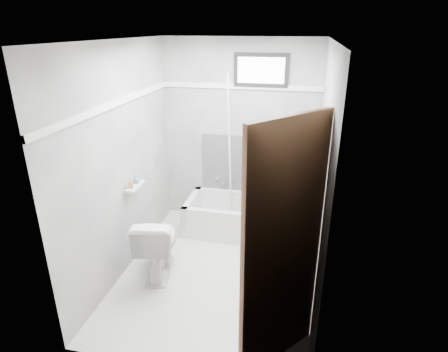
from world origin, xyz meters
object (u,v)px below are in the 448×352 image
(bathtub, at_px, (245,217))
(toilet, at_px, (158,244))
(soap_bottle_a, at_px, (131,183))
(door, at_px, (319,282))
(soap_bottle_b, at_px, (136,179))
(office_chair, at_px, (268,189))

(bathtub, distance_m, toilet, 1.31)
(bathtub, distance_m, soap_bottle_a, 1.61)
(door, relative_size, soap_bottle_b, 21.00)
(office_chair, height_order, toilet, office_chair)
(soap_bottle_a, bearing_deg, door, -34.05)
(soap_bottle_a, bearing_deg, bathtub, 40.02)
(bathtub, relative_size, toilet, 2.09)
(office_chair, bearing_deg, soap_bottle_a, -145.03)
(office_chair, height_order, soap_bottle_b, office_chair)
(office_chair, height_order, soap_bottle_a, office_chair)
(office_chair, relative_size, door, 0.49)
(door, bearing_deg, toilet, 144.23)
(office_chair, height_order, door, door)
(door, bearing_deg, office_chair, 103.69)
(soap_bottle_a, relative_size, soap_bottle_b, 1.18)
(door, height_order, soap_bottle_b, door)
(toilet, xyz_separation_m, soap_bottle_a, (-0.32, 0.14, 0.61))
(bathtub, xyz_separation_m, toilet, (-0.77, -1.06, 0.14))
(soap_bottle_a, height_order, soap_bottle_b, soap_bottle_a)
(soap_bottle_a, bearing_deg, soap_bottle_b, 90.00)
(toilet, distance_m, door, 2.08)
(bathtub, height_order, door, door)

